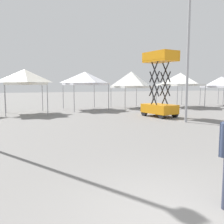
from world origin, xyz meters
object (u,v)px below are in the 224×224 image
canopy_tent_far_right (131,80)px  canopy_tent_center (180,79)px  scissor_lift (160,98)px  canopy_tent_behind_left (85,78)px  canopy_tent_behind_right (221,82)px  canopy_tent_right_of_center (25,77)px  light_pole_near_lift (189,35)px

canopy_tent_far_right → canopy_tent_center: (4.78, -1.16, 0.05)m
scissor_lift → canopy_tent_behind_left: bearing=114.7°
canopy_tent_center → canopy_tent_behind_right: (4.85, -0.56, -0.24)m
canopy_tent_behind_left → canopy_tent_behind_right: (14.13, -1.90, -0.27)m
canopy_tent_behind_left → canopy_tent_right_of_center: bearing=-166.0°
canopy_tent_center → canopy_tent_behind_right: canopy_tent_center is taller
canopy_tent_right_of_center → canopy_tent_far_right: (9.53, 1.09, -0.09)m
canopy_tent_far_right → scissor_lift: size_ratio=0.79×
canopy_tent_center → light_pole_near_lift: 10.42m
light_pole_near_lift → canopy_tent_behind_left: bearing=108.1°
canopy_tent_behind_right → canopy_tent_right_of_center: bearing=178.1°
canopy_tent_behind_left → light_pole_near_lift: (3.09, -9.43, 2.18)m
canopy_tent_behind_right → light_pole_near_lift: bearing=-145.7°
canopy_tent_behind_left → light_pole_near_lift: 10.17m
canopy_tent_right_of_center → scissor_lift: size_ratio=0.76×
canopy_tent_behind_left → scissor_lift: bearing=-65.3°
canopy_tent_behind_left → canopy_tent_behind_right: size_ratio=1.08×
canopy_tent_right_of_center → canopy_tent_center: (14.31, -0.08, -0.03)m
canopy_tent_right_of_center → canopy_tent_behind_right: bearing=-1.9°
canopy_tent_center → canopy_tent_behind_right: bearing=-6.6°
scissor_lift → light_pole_near_lift: bearing=-90.4°
canopy_tent_right_of_center → light_pole_near_lift: bearing=-45.2°
light_pole_near_lift → canopy_tent_behind_right: bearing=34.3°
canopy_tent_behind_left → scissor_lift: 7.58m
scissor_lift → canopy_tent_far_right: bearing=78.1°
canopy_tent_right_of_center → canopy_tent_behind_left: (5.04, 1.26, -0.01)m
canopy_tent_center → light_pole_near_lift: size_ratio=0.40×
canopy_tent_center → scissor_lift: size_ratio=0.80×
canopy_tent_center → canopy_tent_far_right: bearing=166.3°
canopy_tent_right_of_center → canopy_tent_behind_left: bearing=14.0°
canopy_tent_center → canopy_tent_right_of_center: bearing=179.7°
canopy_tent_right_of_center → canopy_tent_far_right: size_ratio=0.97×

